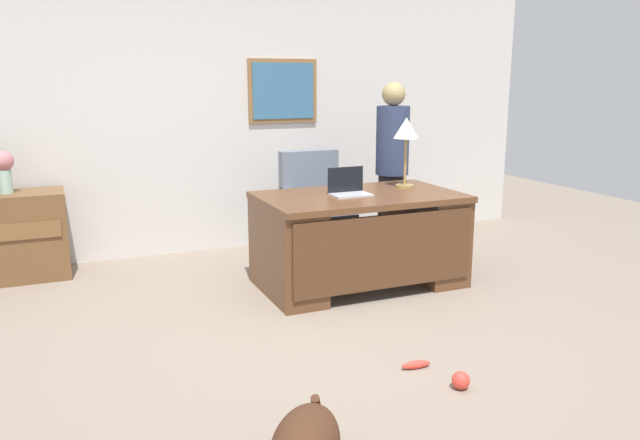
# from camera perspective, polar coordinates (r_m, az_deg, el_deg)

# --- Properties ---
(ground_plane) EXTENTS (12.00, 12.00, 0.00)m
(ground_plane) POSITION_cam_1_polar(r_m,az_deg,el_deg) (4.42, 1.11, -10.38)
(ground_plane) COLOR gray
(back_wall) EXTENTS (7.00, 0.16, 2.70)m
(back_wall) POSITION_cam_1_polar(r_m,az_deg,el_deg) (6.53, -8.38, 9.24)
(back_wall) COLOR silver
(back_wall) RESTS_ON ground_plane
(desk) EXTENTS (1.66, 0.99, 0.79)m
(desk) POSITION_cam_1_polar(r_m,az_deg,el_deg) (5.33, 3.67, -1.54)
(desk) COLOR brown
(desk) RESTS_ON ground_plane
(armchair) EXTENTS (0.60, 0.59, 1.03)m
(armchair) POSITION_cam_1_polar(r_m,az_deg,el_deg) (6.21, -0.42, 0.99)
(armchair) COLOR slate
(armchair) RESTS_ON ground_plane
(person_standing) EXTENTS (0.32, 0.32, 1.70)m
(person_standing) POSITION_cam_1_polar(r_m,az_deg,el_deg) (6.20, 6.51, 4.72)
(person_standing) COLOR #262323
(person_standing) RESTS_ON ground_plane
(laptop) EXTENTS (0.32, 0.22, 0.23)m
(laptop) POSITION_cam_1_polar(r_m,az_deg,el_deg) (5.22, 2.58, 2.90)
(laptop) COLOR #B2B5BA
(laptop) RESTS_ON desk
(desk_lamp) EXTENTS (0.22, 0.22, 0.61)m
(desk_lamp) POSITION_cam_1_polar(r_m,az_deg,el_deg) (5.58, 7.79, 7.84)
(desk_lamp) COLOR #9E8447
(desk_lamp) RESTS_ON desk
(vase_with_flowers) EXTENTS (0.17, 0.17, 0.36)m
(vase_with_flowers) POSITION_cam_1_polar(r_m,az_deg,el_deg) (6.01, -26.67, 4.19)
(vase_with_flowers) COLOR #A8CAB9
(vase_with_flowers) RESTS_ON credenza
(dog_toy_ball) EXTENTS (0.10, 0.10, 0.10)m
(dog_toy_ball) POSITION_cam_1_polar(r_m,az_deg,el_deg) (3.79, 12.61, -13.96)
(dog_toy_ball) COLOR #E53F33
(dog_toy_ball) RESTS_ON ground_plane
(dog_toy_bone) EXTENTS (0.19, 0.07, 0.05)m
(dog_toy_bone) POSITION_cam_1_polar(r_m,az_deg,el_deg) (3.99, 8.66, -12.79)
(dog_toy_bone) COLOR #E53F33
(dog_toy_bone) RESTS_ON ground_plane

